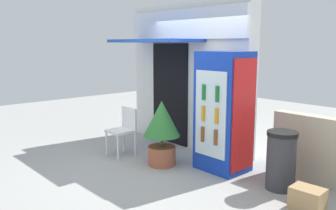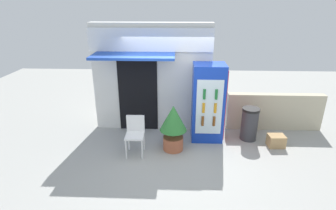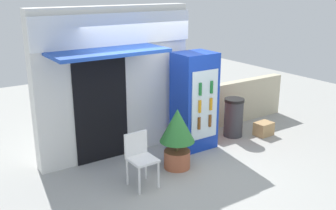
{
  "view_description": "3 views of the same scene",
  "coord_description": "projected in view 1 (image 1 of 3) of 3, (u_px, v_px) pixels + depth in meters",
  "views": [
    {
      "loc": [
        4.43,
        -3.59,
        2.05
      ],
      "look_at": [
        0.13,
        0.28,
        1.04
      ],
      "focal_mm": 37.74,
      "sensor_mm": 36.0,
      "label": 1
    },
    {
      "loc": [
        0.15,
        -5.34,
        3.32
      ],
      "look_at": [
        -0.09,
        0.38,
        1.06
      ],
      "focal_mm": 28.55,
      "sensor_mm": 36.0,
      "label": 2
    },
    {
      "loc": [
        -3.67,
        -5.02,
        3.18
      ],
      "look_at": [
        -0.03,
        0.41,
        1.15
      ],
      "focal_mm": 41.66,
      "sensor_mm": 36.0,
      "label": 3
    }
  ],
  "objects": [
    {
      "name": "storefront_building",
      "position": [
        186.0,
        73.0,
        7.05
      ],
      "size": [
        3.07,
        1.18,
        2.82
      ],
      "color": "silver",
      "rests_on": "ground"
    },
    {
      "name": "trash_bin",
      "position": [
        281.0,
        160.0,
        4.99
      ],
      "size": [
        0.43,
        0.43,
        0.84
      ],
      "color": "#38383D",
      "rests_on": "ground"
    },
    {
      "name": "potted_plant_near_shop",
      "position": [
        162.0,
        127.0,
        5.96
      ],
      "size": [
        0.63,
        0.63,
        1.11
      ],
      "color": "#AD5B3D",
      "rests_on": "ground"
    },
    {
      "name": "cardboard_box",
      "position": [
        307.0,
        199.0,
        4.38
      ],
      "size": [
        0.4,
        0.32,
        0.29
      ],
      "primitive_type": "cube",
      "rotation": [
        0.0,
        0.0,
        0.06
      ],
      "color": "tan",
      "rests_on": "ground"
    },
    {
      "name": "ground",
      "position": [
        150.0,
        167.0,
        5.96
      ],
      "size": [
        16.0,
        16.0,
        0.0
      ],
      "primitive_type": "plane",
      "color": "#A3A39E"
    },
    {
      "name": "drink_cooler",
      "position": [
        224.0,
        112.0,
        5.68
      ],
      "size": [
        0.79,
        0.69,
        1.93
      ],
      "color": "#1438B2",
      "rests_on": "ground"
    },
    {
      "name": "plastic_chair",
      "position": [
        124.0,
        128.0,
        6.5
      ],
      "size": [
        0.42,
        0.45,
        0.88
      ],
      "color": "white",
      "rests_on": "ground"
    }
  ]
}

